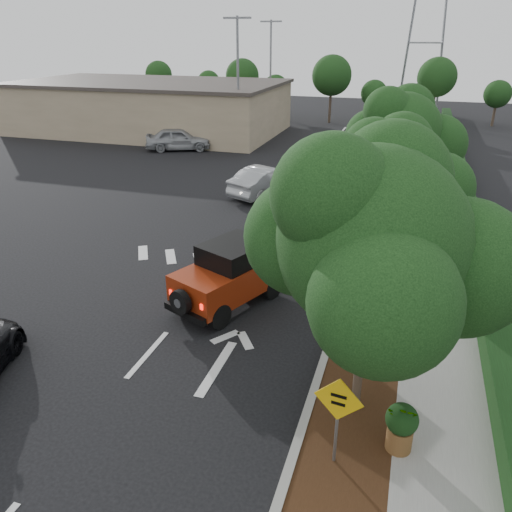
% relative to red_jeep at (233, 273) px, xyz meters
% --- Properties ---
extents(ground, '(120.00, 120.00, 0.00)m').
position_rel_red_jeep_xyz_m(ground, '(-1.23, -3.40, -1.02)').
color(ground, black).
rests_on(ground, ground).
extents(curb, '(0.20, 70.00, 0.15)m').
position_rel_red_jeep_xyz_m(curb, '(3.37, 8.60, -0.95)').
color(curb, '#9E9B93').
rests_on(curb, ground).
extents(planting_strip, '(1.80, 70.00, 0.12)m').
position_rel_red_jeep_xyz_m(planting_strip, '(4.37, 8.60, -0.96)').
color(planting_strip, black).
rests_on(planting_strip, ground).
extents(sidewalk, '(2.00, 70.00, 0.12)m').
position_rel_red_jeep_xyz_m(sidewalk, '(6.27, 8.60, -0.96)').
color(sidewalk, gray).
rests_on(sidewalk, ground).
extents(hedge, '(0.80, 70.00, 0.80)m').
position_rel_red_jeep_xyz_m(hedge, '(7.67, 8.60, -0.62)').
color(hedge, black).
rests_on(hedge, ground).
extents(commercial_building, '(22.00, 12.00, 4.00)m').
position_rel_red_jeep_xyz_m(commercial_building, '(-17.23, 26.60, 0.98)').
color(commercial_building, gray).
rests_on(commercial_building, ground).
extents(transmission_tower, '(7.00, 4.00, 28.00)m').
position_rel_red_jeep_xyz_m(transmission_tower, '(4.77, 44.60, -1.02)').
color(transmission_tower, slate).
rests_on(transmission_tower, ground).
extents(street_tree_near, '(3.80, 3.80, 5.92)m').
position_rel_red_jeep_xyz_m(street_tree_near, '(4.37, -3.90, -1.02)').
color(street_tree_near, black).
rests_on(street_tree_near, ground).
extents(street_tree_mid, '(3.20, 3.20, 5.32)m').
position_rel_red_jeep_xyz_m(street_tree_mid, '(4.37, 3.10, -1.02)').
color(street_tree_mid, black).
rests_on(street_tree_mid, ground).
extents(street_tree_far, '(3.40, 3.40, 5.62)m').
position_rel_red_jeep_xyz_m(street_tree_far, '(4.37, 9.60, -1.02)').
color(street_tree_far, black).
rests_on(street_tree_far, ground).
extents(light_pole_a, '(2.00, 0.22, 9.00)m').
position_rel_red_jeep_xyz_m(light_pole_a, '(-7.73, 22.60, -1.02)').
color(light_pole_a, slate).
rests_on(light_pole_a, ground).
extents(light_pole_b, '(2.00, 0.22, 9.00)m').
position_rel_red_jeep_xyz_m(light_pole_b, '(-8.73, 34.60, -1.02)').
color(light_pole_b, slate).
rests_on(light_pole_b, ground).
extents(red_jeep, '(3.02, 4.11, 2.01)m').
position_rel_red_jeep_xyz_m(red_jeep, '(0.00, 0.00, 0.00)').
color(red_jeep, black).
rests_on(red_jeep, ground).
extents(silver_suv_ahead, '(4.08, 6.10, 1.56)m').
position_rel_red_jeep_xyz_m(silver_suv_ahead, '(0.49, 9.82, -0.24)').
color(silver_suv_ahead, '#AAACB1').
rests_on(silver_suv_ahead, ground).
extents(silver_sedan_oncoming, '(3.38, 4.93, 1.54)m').
position_rel_red_jeep_xyz_m(silver_sedan_oncoming, '(-2.23, 11.51, -0.25)').
color(silver_sedan_oncoming, '#96999D').
rests_on(silver_sedan_oncoming, ground).
extents(parked_suv, '(5.13, 3.59, 1.62)m').
position_rel_red_jeep_xyz_m(parked_suv, '(-11.56, 20.23, -0.21)').
color(parked_suv, '#9C9EA3').
rests_on(parked_suv, ground).
extents(speed_hump_sign, '(0.95, 0.13, 2.04)m').
position_rel_red_jeep_xyz_m(speed_hump_sign, '(4.17, -5.66, 0.39)').
color(speed_hump_sign, slate).
rests_on(speed_hump_sign, ground).
extents(terracotta_planter, '(0.66, 0.66, 1.15)m').
position_rel_red_jeep_xyz_m(terracotta_planter, '(5.37, -4.93, -0.24)').
color(terracotta_planter, brown).
rests_on(terracotta_planter, ground).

